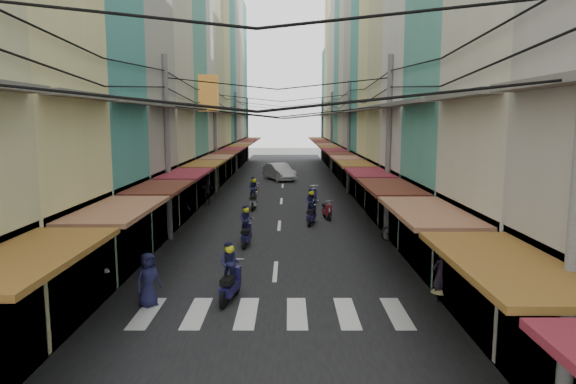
{
  "coord_description": "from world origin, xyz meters",
  "views": [
    {
      "loc": [
        0.46,
        -19.73,
        5.38
      ],
      "look_at": [
        0.45,
        3.39,
        2.12
      ],
      "focal_mm": 32.0,
      "sensor_mm": 36.0,
      "label": 1
    }
  ],
  "objects_px": {
    "white_car": "(279,180)",
    "market_umbrella": "(468,216)",
    "traffic_sign": "(422,217)",
    "bicycle": "(402,242)"
  },
  "relations": [
    {
      "from": "white_car",
      "to": "traffic_sign",
      "type": "distance_m",
      "value": 29.1
    },
    {
      "from": "white_car",
      "to": "traffic_sign",
      "type": "relative_size",
      "value": 1.86
    },
    {
      "from": "market_umbrella",
      "to": "bicycle",
      "type": "bearing_deg",
      "value": 109.86
    },
    {
      "from": "white_car",
      "to": "market_umbrella",
      "type": "xyz_separation_m",
      "value": [
        7.32,
        -27.57,
        1.92
      ]
    },
    {
      "from": "white_car",
      "to": "traffic_sign",
      "type": "height_order",
      "value": "traffic_sign"
    },
    {
      "from": "white_car",
      "to": "bicycle",
      "type": "bearing_deg",
      "value": -99.56
    },
    {
      "from": "bicycle",
      "to": "market_umbrella",
      "type": "xyz_separation_m",
      "value": [
        1.45,
        -4.0,
        1.92
      ]
    },
    {
      "from": "bicycle",
      "to": "market_umbrella",
      "type": "bearing_deg",
      "value": -147.38
    },
    {
      "from": "bicycle",
      "to": "traffic_sign",
      "type": "height_order",
      "value": "traffic_sign"
    },
    {
      "from": "market_umbrella",
      "to": "traffic_sign",
      "type": "distance_m",
      "value": 2.13
    }
  ]
}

